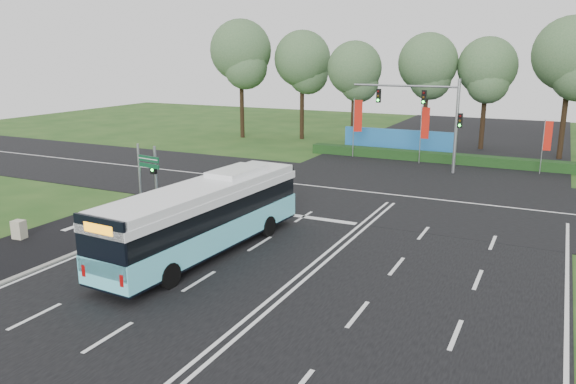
% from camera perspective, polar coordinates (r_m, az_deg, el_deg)
% --- Properties ---
extents(ground, '(120.00, 120.00, 0.00)m').
position_cam_1_polar(ground, '(25.35, 3.72, -6.43)').
color(ground, '#204717').
rests_on(ground, ground).
extents(road_main, '(20.00, 120.00, 0.04)m').
position_cam_1_polar(road_main, '(25.35, 3.72, -6.39)').
color(road_main, black).
rests_on(road_main, ground).
extents(road_cross, '(120.00, 14.00, 0.05)m').
position_cam_1_polar(road_cross, '(36.27, 10.96, -0.34)').
color(road_cross, black).
rests_on(road_cross, ground).
extents(bike_path, '(5.00, 18.00, 0.06)m').
position_cam_1_polar(bike_path, '(29.97, -21.42, -4.10)').
color(bike_path, black).
rests_on(bike_path, ground).
extents(kerb_strip, '(0.25, 18.00, 0.12)m').
position_cam_1_polar(kerb_strip, '(28.30, -18.10, -4.79)').
color(kerb_strip, gray).
rests_on(kerb_strip, ground).
extents(city_bus, '(3.24, 12.19, 3.46)m').
position_cam_1_polar(city_bus, '(25.26, -8.42, -2.47)').
color(city_bus, '#6BE7F9').
rests_on(city_bus, ground).
extents(pedestrian_signal, '(0.33, 0.44, 3.97)m').
position_cam_1_polar(pedestrian_signal, '(31.21, -13.30, 1.28)').
color(pedestrian_signal, gray).
rests_on(pedestrian_signal, ground).
extents(street_sign, '(1.60, 0.35, 4.14)m').
position_cam_1_polar(street_sign, '(30.84, -14.44, 1.87)').
color(street_sign, gray).
rests_on(street_sign, ground).
extents(utility_cabinet, '(0.62, 0.54, 0.96)m').
position_cam_1_polar(utility_cabinet, '(30.18, -25.65, -3.51)').
color(utility_cabinet, '#C0B79B').
rests_on(utility_cabinet, ground).
extents(banner_flag_left, '(0.71, 0.31, 5.05)m').
position_cam_1_polar(banner_flag_left, '(48.71, 7.00, 7.31)').
color(banner_flag_left, gray).
rests_on(banner_flag_left, ground).
extents(banner_flag_mid, '(0.70, 0.09, 4.70)m').
position_cam_1_polar(banner_flag_mid, '(46.67, 13.65, 6.48)').
color(banner_flag_mid, gray).
rests_on(banner_flag_mid, ground).
extents(banner_flag_right, '(0.59, 0.17, 4.08)m').
position_cam_1_polar(banner_flag_right, '(45.57, 24.78, 4.93)').
color(banner_flag_right, gray).
rests_on(banner_flag_right, ground).
extents(traffic_light_gantry, '(8.41, 0.28, 7.00)m').
position_cam_1_polar(traffic_light_gantry, '(43.62, 14.49, 8.05)').
color(traffic_light_gantry, gray).
rests_on(traffic_light_gantry, ground).
extents(hedge, '(22.00, 1.20, 0.80)m').
position_cam_1_polar(hedge, '(48.12, 14.92, 3.40)').
color(hedge, '#153412').
rests_on(hedge, ground).
extents(blue_hoarding, '(10.00, 0.30, 2.20)m').
position_cam_1_polar(blue_hoarding, '(51.29, 11.14, 5.03)').
color(blue_hoarding, '#1F65A9').
rests_on(blue_hoarding, ground).
extents(eucalyptus_row, '(54.32, 9.10, 12.26)m').
position_cam_1_polar(eucalyptus_row, '(53.38, 18.97, 12.60)').
color(eucalyptus_row, black).
rests_on(eucalyptus_row, ground).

